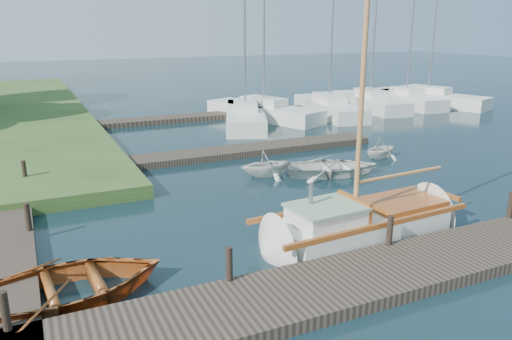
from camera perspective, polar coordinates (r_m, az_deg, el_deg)
name	(u,v)px	position (r m, az deg, el deg)	size (l,w,h in m)	color
ground	(256,204)	(16.91, 0.00, -3.91)	(160.00, 160.00, 0.00)	black
near_dock	(365,278)	(12.15, 12.35, -11.98)	(18.00, 2.20, 0.30)	#2C221B
far_dock	(236,151)	(23.34, -2.32, 2.13)	(14.00, 1.60, 0.30)	#2C221B
pontoon	(289,110)	(35.15, 3.75, 6.88)	(30.00, 1.60, 0.30)	#2C221B
mooring_post_0	(5,311)	(10.72, -26.75, -14.19)	(0.16, 0.16, 0.80)	black
mooring_post_1	(229,264)	(11.32, -3.09, -10.67)	(0.16, 0.16, 0.80)	black
mooring_post_2	(390,230)	(13.49, 15.04, -6.66)	(0.16, 0.16, 0.80)	black
mooring_post_3	(511,205)	(16.62, 27.08, -3.57)	(0.16, 0.16, 0.80)	black
mooring_post_4	(28,217)	(15.27, -24.63, -4.91)	(0.16, 0.16, 0.80)	black
mooring_post_5	(24,171)	(20.05, -24.95, -0.13)	(0.16, 0.16, 0.80)	black
sailboat	(364,225)	(14.59, 12.26, -6.21)	(7.25, 2.37, 9.83)	white
dinghy	(63,282)	(11.83, -21.18, -11.90)	(3.17, 4.43, 0.92)	brown
tender_b	(267,162)	(19.92, 1.22, 0.93)	(1.88, 2.17, 1.14)	white
tender_c	(332,165)	(20.40, 8.67, 0.58)	(2.68, 3.75, 0.78)	white
tender_d	(382,147)	(23.42, 14.15, 2.60)	(1.67, 1.93, 1.02)	white
marina_boat_2	(245,115)	(30.68, -1.24, 6.34)	(5.37, 8.83, 11.03)	white
marina_boat_3	(264,110)	(32.36, 0.87, 6.86)	(5.19, 8.64, 10.98)	white
marina_boat_4	(329,106)	(34.27, 8.34, 7.22)	(3.72, 8.51, 11.56)	white
marina_boat_5	(370,101)	(37.29, 12.91, 7.68)	(3.33, 8.04, 9.91)	white
marina_boat_6	(406,99)	(39.22, 16.77, 7.81)	(2.68, 7.09, 9.24)	white
marina_boat_7	(428,97)	(40.53, 19.05, 7.89)	(5.01, 9.25, 12.51)	white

